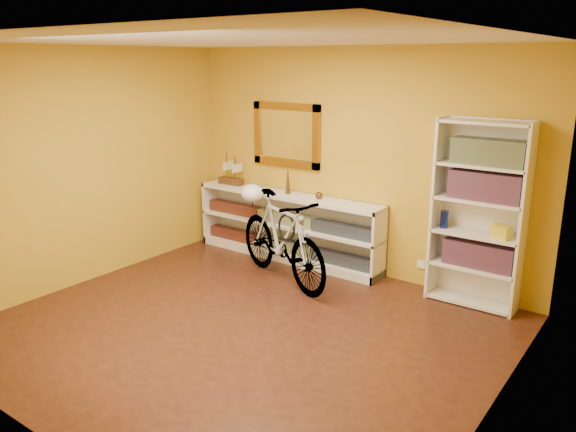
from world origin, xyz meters
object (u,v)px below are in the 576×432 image
Objects in this scene: bicycle at (282,238)px; helmet at (252,193)px; bookcase at (478,215)px; console_unit at (287,227)px.

helmet is at bearing 90.00° from bicycle.
console_unit is at bearing -179.39° from bookcase.
bookcase is at bearing 9.29° from helmet.
bicycle is at bearing -161.24° from bookcase.
helmet is at bearing -170.71° from bookcase.
console_unit is 2.40m from bookcase.
bookcase is 2.11m from bicycle.
bookcase reaches higher than console_unit.
bookcase is 2.61m from helmet.
bicycle is at bearing -21.36° from helmet.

